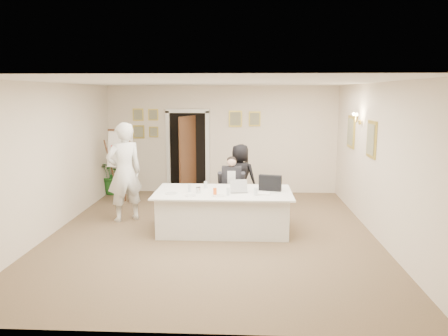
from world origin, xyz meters
TOP-DOWN VIEW (x-y plane):
  - floor at (0.00, 0.00)m, footprint 7.00×7.00m
  - ceiling at (0.00, 0.00)m, footprint 6.00×7.00m
  - wall_back at (0.00, 3.50)m, footprint 6.00×0.10m
  - wall_front at (0.00, -3.50)m, footprint 6.00×0.10m
  - wall_left at (-3.00, 0.00)m, footprint 0.10×7.00m
  - wall_right at (3.00, 0.00)m, footprint 0.10×7.00m
  - doorway at (-0.88, 3.32)m, footprint 1.14×0.86m
  - pictures_back_wall at (-0.80, 3.47)m, footprint 3.40×0.06m
  - pictures_right_wall at (2.97, 1.20)m, footprint 0.06×2.20m
  - wall_sconce at (2.90, 1.20)m, footprint 0.20×0.30m
  - conference_table at (0.20, 0.14)m, footprint 2.57×1.38m
  - seated_man at (0.32, 1.15)m, footprint 0.69×0.72m
  - flip_chart at (-2.31, 2.23)m, footprint 0.62×0.43m
  - standing_man at (-1.86, 0.76)m, footprint 0.88×0.82m
  - standing_woman at (0.50, 1.65)m, footprint 0.85×0.70m
  - potted_palm at (-2.80, 3.20)m, footprint 1.27×1.21m
  - laptop at (0.49, 0.13)m, footprint 0.37×0.39m
  - laptop_bag at (1.09, 0.26)m, footprint 0.44×0.22m
  - paper_stack at (0.93, -0.06)m, footprint 0.30×0.23m
  - plate_left at (-0.75, -0.10)m, footprint 0.24×0.24m
  - plate_mid at (-0.37, -0.25)m, footprint 0.23×0.23m
  - plate_near at (0.13, -0.25)m, footprint 0.24×0.24m
  - glass_a at (-0.43, 0.07)m, footprint 0.07×0.07m
  - glass_b at (0.30, -0.17)m, footprint 0.07×0.07m
  - glass_c at (0.80, -0.15)m, footprint 0.09×0.09m
  - glass_d at (-0.16, 0.39)m, footprint 0.08×0.08m
  - oj_glass at (0.06, -0.17)m, footprint 0.08×0.08m
  - steel_jug at (-0.26, -0.01)m, footprint 0.11×0.11m

SIDE VIEW (x-z plane):
  - floor at x=0.00m, z-range 0.00..0.00m
  - conference_table at x=0.20m, z-range 0.01..0.78m
  - potted_palm at x=-2.80m, z-range 0.00..1.09m
  - seated_man at x=0.32m, z-range 0.00..1.31m
  - standing_woman at x=0.50m, z-range 0.00..1.50m
  - plate_left at x=-0.75m, z-range 0.78..0.79m
  - plate_mid at x=-0.37m, z-range 0.78..0.79m
  - plate_near at x=0.13m, z-range 0.78..0.79m
  - paper_stack at x=0.93m, z-range 0.78..0.80m
  - flip_chart at x=-2.31m, z-range -0.06..1.67m
  - steel_jug at x=-0.26m, z-range 0.78..0.89m
  - oj_glass at x=0.06m, z-range 0.78..0.91m
  - glass_a at x=-0.43m, z-range 0.77..0.92m
  - glass_b at x=0.30m, z-range 0.77..0.92m
  - glass_c at x=0.80m, z-range 0.77..0.92m
  - glass_d at x=-0.16m, z-range 0.77..0.92m
  - laptop at x=0.49m, z-range 0.77..1.05m
  - laptop_bag at x=1.09m, z-range 0.77..1.07m
  - standing_man at x=-1.86m, z-range 0.00..2.03m
  - doorway at x=-0.88m, z-range -0.06..2.14m
  - wall_back at x=0.00m, z-range 0.00..2.80m
  - wall_front at x=0.00m, z-range 0.00..2.80m
  - wall_left at x=-3.00m, z-range 0.00..2.80m
  - wall_right at x=3.00m, z-range 0.00..2.80m
  - pictures_right_wall at x=2.97m, z-range 1.35..2.15m
  - pictures_back_wall at x=-0.80m, z-range 1.45..2.25m
  - wall_sconce at x=2.90m, z-range 1.98..2.22m
  - ceiling at x=0.00m, z-range 2.79..2.81m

